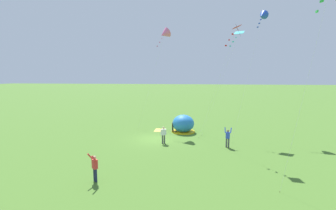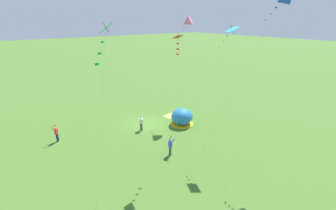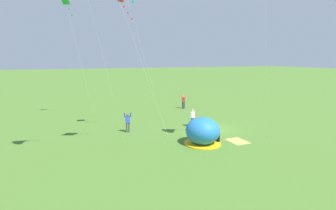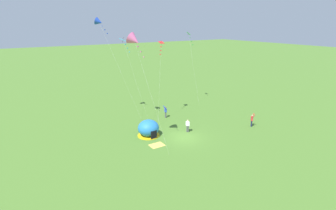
% 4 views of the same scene
% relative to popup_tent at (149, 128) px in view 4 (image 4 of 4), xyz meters
% --- Properties ---
extents(ground_plane, '(300.00, 300.00, 0.00)m').
position_rel_popup_tent_xyz_m(ground_plane, '(3.44, -2.85, -1.00)').
color(ground_plane, '#477028').
extents(popup_tent, '(2.81, 2.81, 2.10)m').
position_rel_popup_tent_xyz_m(popup_tent, '(0.00, 0.00, 0.00)').
color(popup_tent, '#2672BF').
rests_on(popup_tent, ground).
extents(picnic_blanket, '(1.72, 1.32, 0.01)m').
position_rel_popup_tent_xyz_m(picnic_blanket, '(-0.49, -2.93, -0.99)').
color(picnic_blanket, gold).
rests_on(picnic_blanket, ground).
extents(person_near_tent, '(0.37, 0.55, 1.72)m').
position_rel_popup_tent_xyz_m(person_near_tent, '(4.90, -1.69, -0.03)').
color(person_near_tent, '#4C4C51').
rests_on(person_near_tent, ground).
extents(person_flying_kite, '(0.53, 0.67, 1.89)m').
position_rel_popup_tent_xyz_m(person_flying_kite, '(5.35, 4.54, 0.00)').
color(person_flying_kite, '#4C4C51').
rests_on(person_flying_kite, ground).
extents(person_strolling, '(0.68, 0.72, 1.89)m').
position_rel_popup_tent_xyz_m(person_strolling, '(13.53, -4.90, 0.00)').
color(person_strolling, '#1E2347').
rests_on(person_strolling, ground).
extents(kite_pink, '(3.17, 4.15, 12.89)m').
position_rel_popup_tent_xyz_m(kite_pink, '(-2.76, -2.66, 11.08)').
color(kite_pink, silver).
rests_on(kite_pink, ground).
extents(kite_red, '(3.00, 3.55, 11.45)m').
position_rel_popup_tent_xyz_m(kite_red, '(4.83, 4.81, 9.60)').
color(kite_red, silver).
rests_on(kite_red, ground).
extents(kite_green, '(1.38, 2.77, 12.33)m').
position_rel_popup_tent_xyz_m(kite_green, '(12.57, 8.59, 10.47)').
color(kite_green, silver).
rests_on(kite_green, ground).
extents(kite_cyan, '(2.38, 4.67, 12.01)m').
position_rel_popup_tent_xyz_m(kite_cyan, '(-0.20, 6.03, 10.29)').
color(kite_cyan, silver).
rests_on(kite_cyan, ground).
extents(kite_blue, '(4.94, 4.34, 14.50)m').
position_rel_popup_tent_xyz_m(kite_blue, '(-2.35, 9.16, 12.86)').
color(kite_blue, silver).
rests_on(kite_blue, ground).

